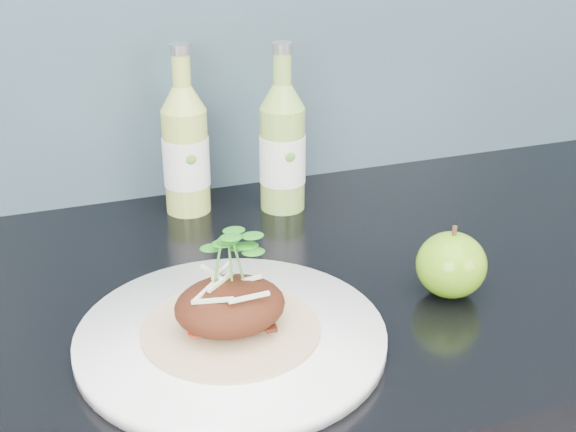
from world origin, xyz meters
The scene contains 5 objects.
dinner_plate centered at (-0.11, 1.59, 0.91)m, with size 0.35×0.35×0.02m.
pork_taco centered at (-0.11, 1.59, 0.95)m, with size 0.17×0.17×0.10m.
green_apple centered at (0.14, 1.60, 0.94)m, with size 0.09×0.09×0.08m.
cider_bottle_left centered at (-0.07, 1.92, 0.98)m, with size 0.07×0.07×0.22m.
cider_bottle_right centered at (0.05, 1.88, 0.98)m, with size 0.08×0.08×0.22m.
Camera 1 is at (-0.27, 0.95, 1.34)m, focal length 50.00 mm.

